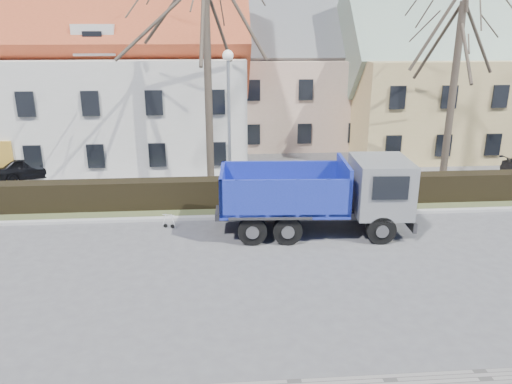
{
  "coord_description": "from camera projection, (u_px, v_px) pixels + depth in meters",
  "views": [
    {
      "loc": [
        -1.63,
        -15.51,
        7.82
      ],
      "look_at": [
        -0.15,
        3.27,
        1.6
      ],
      "focal_mm": 35.0,
      "sensor_mm": 36.0,
      "label": 1
    }
  ],
  "objects": [
    {
      "name": "ground",
      "position": [
        268.0,
        265.0,
        17.25
      ],
      "size": [
        120.0,
        120.0,
        0.0
      ],
      "primitive_type": "plane",
      "color": "#505053"
    },
    {
      "name": "curb_far",
      "position": [
        257.0,
        216.0,
        21.59
      ],
      "size": [
        80.0,
        0.3,
        0.12
      ],
      "primitive_type": "cube",
      "color": "#A4A3A2",
      "rests_on": "ground"
    },
    {
      "name": "grass_strip",
      "position": [
        254.0,
        204.0,
        23.11
      ],
      "size": [
        80.0,
        3.0,
        0.1
      ],
      "primitive_type": "cube",
      "color": "#444E2B",
      "rests_on": "ground"
    },
    {
      "name": "hedge",
      "position": [
        254.0,
        193.0,
        22.73
      ],
      "size": [
        60.0,
        0.9,
        1.3
      ],
      "primitive_type": "cube",
      "color": "black",
      "rests_on": "ground"
    },
    {
      "name": "building_white",
      "position": [
        26.0,
        81.0,
        29.94
      ],
      "size": [
        26.8,
        10.8,
        9.5
      ],
      "primitive_type": null,
      "color": "silver",
      "rests_on": "ground"
    },
    {
      "name": "building_pink",
      "position": [
        296.0,
        85.0,
        35.23
      ],
      "size": [
        10.8,
        8.8,
        8.0
      ],
      "primitive_type": null,
      "color": "#CAA68F",
      "rests_on": "ground"
    },
    {
      "name": "building_yellow",
      "position": [
        481.0,
        84.0,
        33.21
      ],
      "size": [
        18.8,
        10.8,
        8.5
      ],
      "primitive_type": null,
      "color": "tan",
      "rests_on": "ground"
    },
    {
      "name": "tree_1",
      "position": [
        207.0,
        61.0,
        23.17
      ],
      "size": [
        9.2,
        9.2,
        12.65
      ],
      "primitive_type": null,
      "color": "#3C3329",
      "rests_on": "ground"
    },
    {
      "name": "tree_2",
      "position": [
        455.0,
        78.0,
        24.32
      ],
      "size": [
        8.0,
        8.0,
        11.0
      ],
      "primitive_type": null,
      "color": "#3C3329",
      "rests_on": "ground"
    },
    {
      "name": "dump_truck",
      "position": [
        308.0,
        195.0,
        19.59
      ],
      "size": [
        7.9,
        3.32,
        3.1
      ],
      "primitive_type": null,
      "rotation": [
        0.0,
        0.0,
        -0.06
      ],
      "color": "#152496",
      "rests_on": "ground"
    },
    {
      "name": "streetlight",
      "position": [
        229.0,
        127.0,
        22.7
      ],
      "size": [
        0.55,
        0.55,
        7.0
      ],
      "primitive_type": null,
      "color": "#999FA4",
      "rests_on": "ground"
    },
    {
      "name": "cart_frame",
      "position": [
        164.0,
        220.0,
        20.42
      ],
      "size": [
        0.81,
        0.62,
        0.65
      ],
      "primitive_type": null,
      "rotation": [
        0.0,
        0.0,
        -0.33
      ],
      "color": "silver",
      "rests_on": "ground"
    },
    {
      "name": "parked_car_a",
      "position": [
        33.0,
        167.0,
        27.03
      ],
      "size": [
        4.04,
        2.52,
        1.28
      ],
      "primitive_type": "imported",
      "rotation": [
        0.0,
        0.0,
        1.86
      ],
      "color": "black",
      "rests_on": "ground"
    }
  ]
}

